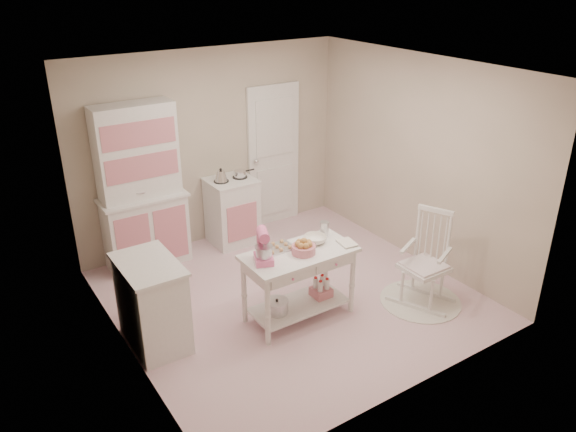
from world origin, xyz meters
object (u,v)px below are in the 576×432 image
object	(u,v)px
stove	(232,211)
stand_mixer	(263,247)
base_cabinet	(152,304)
hutch	(141,188)
rocking_chair	(425,259)
work_table	(299,285)
bread_basket	(304,249)

from	to	relation	value
stove	stand_mixer	bearing A→B (deg)	-109.05
base_cabinet	stand_mixer	xyz separation A→B (m)	(1.06, -0.41, 0.51)
stand_mixer	stove	bearing A→B (deg)	93.68
hutch	base_cabinet	bearing A→B (deg)	-108.45
base_cabinet	rocking_chair	size ratio (longest dim) A/B	0.84
base_cabinet	work_table	xyz separation A→B (m)	(1.48, -0.43, -0.06)
hutch	stove	distance (m)	1.33
stove	work_table	world-z (taller)	stove
hutch	work_table	world-z (taller)	hutch
stand_mixer	bread_basket	size ratio (longest dim) A/B	1.36
work_table	stand_mixer	xyz separation A→B (m)	(-0.42, 0.02, 0.57)
stove	work_table	distance (m)	2.02
rocking_chair	hutch	bearing A→B (deg)	106.87
stove	bread_basket	xyz separation A→B (m)	(-0.24, -2.05, 0.39)
stove	hutch	bearing A→B (deg)	177.61
hutch	work_table	bearing A→B (deg)	-65.50
base_cabinet	bread_basket	bearing A→B (deg)	-17.70
stand_mixer	rocking_chair	bearing A→B (deg)	5.38
rocking_chair	stand_mixer	bearing A→B (deg)	138.19
rocking_chair	stand_mixer	size ratio (longest dim) A/B	3.24
work_table	stand_mixer	world-z (taller)	stand_mixer
base_cabinet	stand_mixer	bearing A→B (deg)	-21.09
base_cabinet	work_table	distance (m)	1.54
base_cabinet	bread_basket	world-z (taller)	base_cabinet
hutch	rocking_chair	world-z (taller)	hutch
hutch	rocking_chair	size ratio (longest dim) A/B	1.89
base_cabinet	work_table	world-z (taller)	base_cabinet
hutch	bread_basket	xyz separation A→B (m)	(0.96, -2.10, -0.19)
rocking_chair	stove	bearing A→B (deg)	88.44
stand_mixer	bread_basket	distance (m)	0.46
rocking_chair	work_table	world-z (taller)	rocking_chair
stove	rocking_chair	size ratio (longest dim) A/B	0.84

